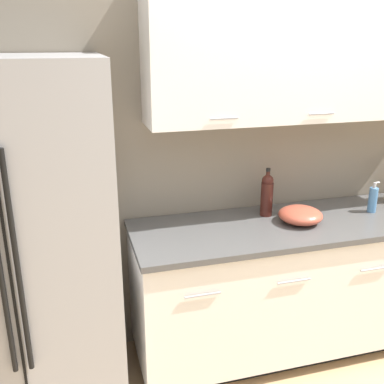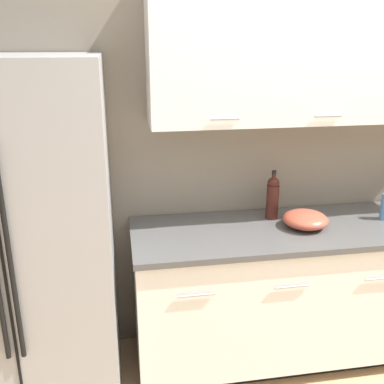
{
  "view_description": "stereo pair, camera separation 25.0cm",
  "coord_description": "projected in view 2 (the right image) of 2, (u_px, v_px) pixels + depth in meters",
  "views": [
    {
      "loc": [
        -1.49,
        -1.28,
        1.97
      ],
      "look_at": [
        -0.86,
        1.0,
        1.16
      ],
      "focal_mm": 42.0,
      "sensor_mm": 36.0,
      "label": 1
    },
    {
      "loc": [
        -1.24,
        -1.33,
        1.97
      ],
      "look_at": [
        -0.86,
        1.0,
        1.16
      ],
      "focal_mm": 42.0,
      "sensor_mm": 36.0,
      "label": 2
    }
  ],
  "objects": [
    {
      "name": "mixing_bowl",
      "position": [
        305.0,
        219.0,
        2.65
      ],
      "size": [
        0.27,
        0.27,
        0.1
      ],
      "color": "#B24C38",
      "rests_on": "counter_unit"
    },
    {
      "name": "refrigerator",
      "position": [
        21.0,
        242.0,
        2.37
      ],
      "size": [
        0.96,
        0.76,
        1.9
      ],
      "color": "#9E9EA0",
      "rests_on": "ground_plane"
    },
    {
      "name": "wine_bottle",
      "position": [
        273.0,
        197.0,
        2.75
      ],
      "size": [
        0.08,
        0.08,
        0.31
      ],
      "color": "#3D1914",
      "rests_on": "counter_unit"
    },
    {
      "name": "wall_back",
      "position": [
        315.0,
        122.0,
        2.8
      ],
      "size": [
        10.0,
        0.39,
        2.6
      ],
      "color": "gray",
      "rests_on": "ground_plane"
    },
    {
      "name": "counter_unit",
      "position": [
        310.0,
        289.0,
        2.85
      ],
      "size": [
        2.22,
        0.64,
        0.91
      ],
      "color": "black",
      "rests_on": "ground_plane"
    }
  ]
}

